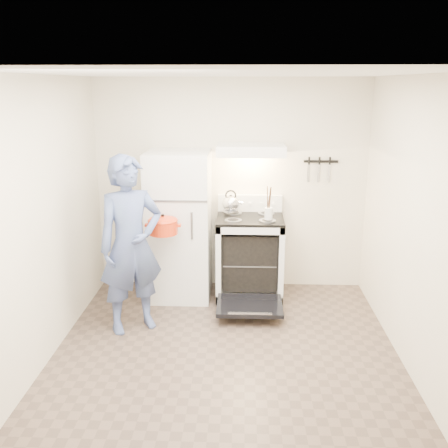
{
  "coord_description": "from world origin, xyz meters",
  "views": [
    {
      "loc": [
        0.15,
        -4.04,
        2.42
      ],
      "look_at": [
        -0.05,
        1.0,
        1.0
      ],
      "focal_mm": 40.0,
      "sensor_mm": 36.0,
      "label": 1
    }
  ],
  "objects_px": {
    "refrigerator": "(180,225)",
    "tea_kettle": "(231,202)",
    "person": "(131,245)",
    "dutch_oven": "(163,227)",
    "stove_body": "(249,258)"
  },
  "relations": [
    {
      "from": "person",
      "to": "dutch_oven",
      "type": "relative_size",
      "value": 4.74
    },
    {
      "from": "tea_kettle",
      "to": "dutch_oven",
      "type": "height_order",
      "value": "tea_kettle"
    },
    {
      "from": "tea_kettle",
      "to": "person",
      "type": "bearing_deg",
      "value": -133.33
    },
    {
      "from": "person",
      "to": "tea_kettle",
      "type": "bearing_deg",
      "value": 15.5
    },
    {
      "from": "stove_body",
      "to": "refrigerator",
      "type": "bearing_deg",
      "value": -178.23
    },
    {
      "from": "stove_body",
      "to": "person",
      "type": "distance_m",
      "value": 1.54
    },
    {
      "from": "refrigerator",
      "to": "tea_kettle",
      "type": "height_order",
      "value": "refrigerator"
    },
    {
      "from": "tea_kettle",
      "to": "dutch_oven",
      "type": "xyz_separation_m",
      "value": [
        -0.68,
        -0.69,
        -0.11
      ]
    },
    {
      "from": "tea_kettle",
      "to": "stove_body",
      "type": "bearing_deg",
      "value": -27.39
    },
    {
      "from": "stove_body",
      "to": "person",
      "type": "relative_size",
      "value": 0.52
    },
    {
      "from": "stove_body",
      "to": "tea_kettle",
      "type": "xyz_separation_m",
      "value": [
        -0.23,
        0.12,
        0.63
      ]
    },
    {
      "from": "refrigerator",
      "to": "dutch_oven",
      "type": "relative_size",
      "value": 4.52
    },
    {
      "from": "person",
      "to": "dutch_oven",
      "type": "height_order",
      "value": "person"
    },
    {
      "from": "refrigerator",
      "to": "person",
      "type": "distance_m",
      "value": 0.95
    },
    {
      "from": "refrigerator",
      "to": "stove_body",
      "type": "bearing_deg",
      "value": 1.77
    }
  ]
}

